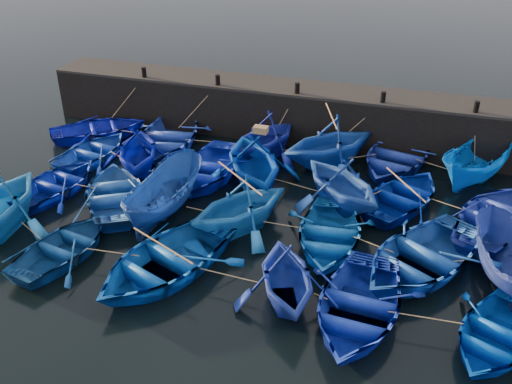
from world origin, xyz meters
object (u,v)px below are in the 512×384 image
(boat_13, at_px, (57,183))
(wooden_crate, at_px, (261,130))
(boat_0, at_px, (99,129))
(boat_8, at_px, (208,168))

(boat_13, bearing_deg, wooden_crate, -150.21)
(boat_0, xyz_separation_m, boat_8, (6.86, -2.41, 0.04))
(boat_0, relative_size, boat_8, 0.92)
(boat_8, relative_size, boat_13, 1.16)
(boat_13, bearing_deg, boat_8, -141.08)
(boat_8, bearing_deg, boat_0, 160.17)
(boat_0, xyz_separation_m, wooden_crate, (9.31, -2.58, 2.22))
(boat_8, distance_m, wooden_crate, 3.28)
(boat_0, distance_m, boat_13, 5.67)
(boat_13, height_order, wooden_crate, wooden_crate)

